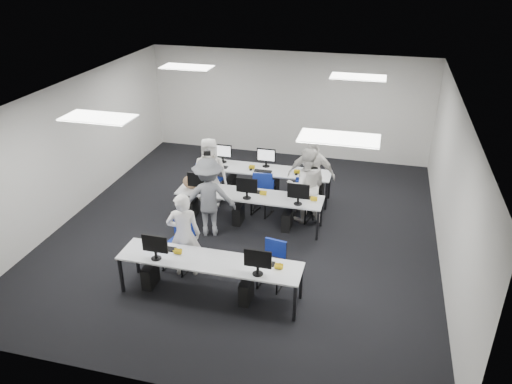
% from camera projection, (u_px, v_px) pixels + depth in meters
% --- Properties ---
extents(room, '(9.00, 9.02, 3.00)m').
position_uv_depth(room, '(246.00, 165.00, 10.26)').
color(room, black).
rests_on(room, ground).
extents(ceiling_panels, '(5.20, 4.60, 0.02)m').
position_uv_depth(ceiling_panels, '(246.00, 94.00, 9.60)').
color(ceiling_panels, white).
rests_on(ceiling_panels, room).
extents(desk_front, '(3.20, 0.70, 0.73)m').
position_uv_depth(desk_front, '(210.00, 263.00, 8.54)').
color(desk_front, silver).
rests_on(desk_front, ground).
extents(desk_mid, '(3.20, 0.70, 0.73)m').
position_uv_depth(desk_mid, '(249.00, 196.00, 10.80)').
color(desk_mid, silver).
rests_on(desk_mid, ground).
extents(desk_back, '(3.20, 0.70, 0.73)m').
position_uv_depth(desk_back, '(264.00, 171.00, 12.01)').
color(desk_back, silver).
rests_on(desk_back, ground).
extents(equipment_front, '(2.51, 0.41, 1.19)m').
position_uv_depth(equipment_front, '(200.00, 277.00, 8.71)').
color(equipment_front, '#0B1D9A').
rests_on(equipment_front, desk_front).
extents(equipment_mid, '(2.91, 0.41, 1.19)m').
position_uv_depth(equipment_mid, '(241.00, 209.00, 10.97)').
color(equipment_mid, white).
rests_on(equipment_mid, desk_mid).
extents(equipment_back, '(2.91, 0.41, 1.19)m').
position_uv_depth(equipment_back, '(272.00, 184.00, 12.13)').
color(equipment_back, white).
rests_on(equipment_back, desk_back).
extents(chair_0, '(0.59, 0.62, 0.99)m').
position_uv_depth(chair_0, '(180.00, 253.00, 9.47)').
color(chair_0, navy).
rests_on(chair_0, ground).
extents(chair_1, '(0.49, 0.52, 0.86)m').
position_uv_depth(chair_1, '(272.00, 272.00, 8.99)').
color(chair_1, navy).
rests_on(chair_1, ground).
extents(chair_2, '(0.50, 0.53, 0.87)m').
position_uv_depth(chair_2, '(203.00, 196.00, 11.73)').
color(chair_2, navy).
rests_on(chair_2, ground).
extents(chair_3, '(0.50, 0.53, 0.82)m').
position_uv_depth(chair_3, '(263.00, 203.00, 11.43)').
color(chair_3, navy).
rests_on(chair_3, ground).
extents(chair_4, '(0.53, 0.56, 0.90)m').
position_uv_depth(chair_4, '(301.00, 207.00, 11.22)').
color(chair_4, navy).
rests_on(chair_4, ground).
extents(chair_5, '(0.59, 0.62, 0.97)m').
position_uv_depth(chair_5, '(210.00, 187.00, 12.07)').
color(chair_5, navy).
rests_on(chair_5, ground).
extents(chair_6, '(0.53, 0.56, 0.96)m').
position_uv_depth(chair_6, '(264.00, 196.00, 11.67)').
color(chair_6, navy).
rests_on(chair_6, ground).
extents(chair_7, '(0.50, 0.54, 0.94)m').
position_uv_depth(chair_7, '(305.00, 203.00, 11.34)').
color(chair_7, navy).
rests_on(chair_7, ground).
extents(handbag, '(0.39, 0.29, 0.29)m').
position_uv_depth(handbag, '(190.00, 182.00, 10.99)').
color(handbag, '#8C6548').
rests_on(handbag, desk_mid).
extents(student_0, '(0.70, 0.56, 1.67)m').
position_uv_depth(student_0, '(184.00, 235.00, 9.07)').
color(student_0, white).
rests_on(student_0, ground).
extents(student_1, '(1.00, 0.89, 1.72)m').
position_uv_depth(student_1, '(306.00, 185.00, 10.90)').
color(student_1, white).
rests_on(student_1, ground).
extents(student_2, '(0.91, 0.72, 1.64)m').
position_uv_depth(student_2, '(210.00, 172.00, 11.62)').
color(student_2, white).
rests_on(student_2, ground).
extents(student_3, '(1.10, 0.53, 1.82)m').
position_uv_depth(student_3, '(311.00, 176.00, 11.20)').
color(student_3, white).
rests_on(student_3, ground).
extents(photographer, '(1.26, 0.95, 1.73)m').
position_uv_depth(photographer, '(209.00, 197.00, 10.35)').
color(photographer, slate).
rests_on(photographer, ground).
extents(dslr_camera, '(0.19, 0.21, 0.10)m').
position_uv_depth(dslr_camera, '(207.00, 153.00, 10.11)').
color(dslr_camera, black).
rests_on(dslr_camera, photographer).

